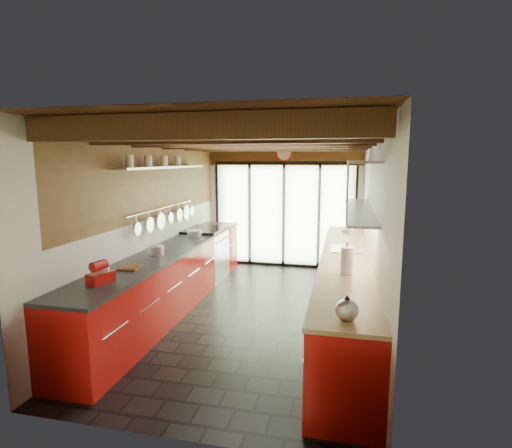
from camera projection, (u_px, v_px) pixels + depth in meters
The scene contains 18 objects.
ground at pixel (255, 313), 5.83m from camera, with size 5.50×5.50×0.00m, color black.
room_shell at pixel (255, 200), 5.57m from camera, with size 5.50×5.50×5.50m.
ceiling_beams at pixel (261, 142), 5.81m from camera, with size 3.14×5.06×4.90m.
glass_door at pixel (284, 187), 8.17m from camera, with size 2.95×0.10×2.90m.
left_counter at pixel (173, 277), 6.03m from camera, with size 0.68×5.00×0.92m.
range_stove at pixel (206, 254), 7.43m from camera, with size 0.66×0.90×0.97m.
right_counter at pixel (345, 288), 5.49m from camera, with size 0.68×5.00×0.92m.
sink_assembly at pixel (348, 247), 5.79m from camera, with size 0.45×0.52×0.43m.
upper_cabinets_right at pixel (360, 186), 5.52m from camera, with size 0.34×3.00×3.00m.
left_wall_fixtures at pixel (166, 188), 6.15m from camera, with size 0.28×2.60×0.96m.
stand_mixer at pixel (101, 274), 4.22m from camera, with size 0.22×0.30×0.25m.
pot_large at pixel (156, 251), 5.45m from camera, with size 0.20×0.20×0.13m, color silver.
pot_small at pixel (195, 233), 6.83m from camera, with size 0.26×0.26×0.10m, color silver.
cutting_board at pixel (131, 267), 4.80m from camera, with size 0.22×0.31×0.03m, color brown.
kettle at pixel (347, 309), 3.23m from camera, with size 0.19×0.24×0.22m.
paper_towel at pixel (347, 261), 4.52m from camera, with size 0.14×0.14×0.37m.
soap_bottle at pixel (347, 255), 5.01m from camera, with size 0.10×0.10×0.21m, color silver.
bowl at pixel (346, 231), 7.21m from camera, with size 0.19×0.19×0.05m, color silver.
Camera 1 is at (1.22, -5.42, 2.21)m, focal length 28.00 mm.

